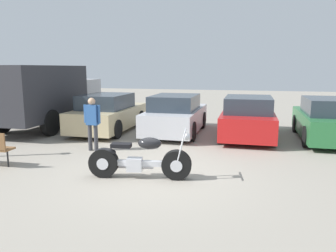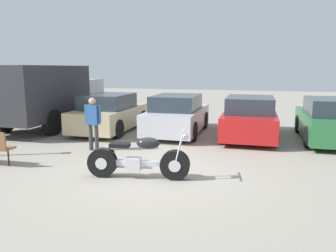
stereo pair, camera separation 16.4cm
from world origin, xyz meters
name	(u,v)px [view 2 (the right image)]	position (x,y,z in m)	size (l,w,h in m)	color
ground_plane	(152,174)	(0.00, 0.00, 0.00)	(60.00, 60.00, 0.00)	gray
motorcycle	(137,160)	(-0.24, -0.30, 0.42)	(2.31, 0.72, 1.10)	black
parked_car_champagne	(110,114)	(-3.19, 4.68, 0.68)	(1.85, 4.08, 1.46)	#C6B284
parked_car_silver	(177,115)	(-0.56, 4.90, 0.68)	(1.85, 4.08, 1.46)	#BCBCC1
parked_car_red	(250,118)	(2.07, 4.86, 0.68)	(1.85, 4.08, 1.46)	red
parked_car_green	(330,121)	(4.71, 4.91, 0.68)	(1.85, 4.08, 1.46)	#286B38
delivery_truck	(46,93)	(-5.93, 4.55, 1.42)	(2.32, 5.68, 2.53)	#2D2D33
person_standing	(93,120)	(-2.37, 1.72, 0.93)	(0.52, 0.21, 1.58)	#38383D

